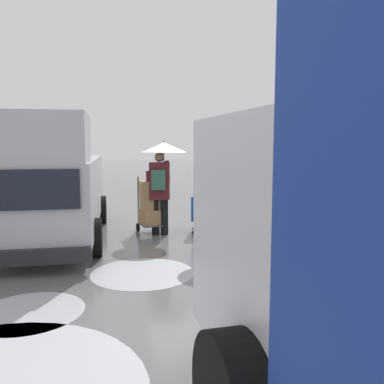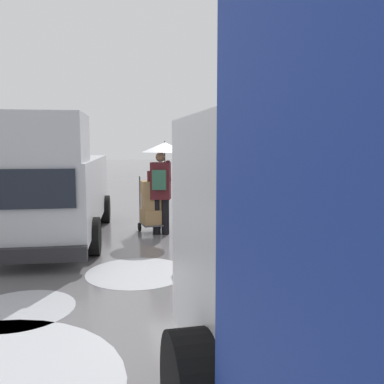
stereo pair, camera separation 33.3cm
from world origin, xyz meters
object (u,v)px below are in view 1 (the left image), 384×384
Objects in this scene: hand_dolly_boxes at (151,204)px; pedestrian_pink_side at (270,165)px; pedestrian_black_side at (162,166)px; pedestrian_white_side at (226,170)px; cargo_van_parked_right at (50,187)px; shopping_cart_vendor at (204,208)px.

pedestrian_pink_side is (-2.82, 0.31, 0.88)m from hand_dolly_boxes.
pedestrian_white_side is (-0.96, 1.70, 0.01)m from pedestrian_black_side.
cargo_van_parked_right is at bearing 2.05° from pedestrian_black_side.
pedestrian_white_side is (1.63, 1.58, 0.01)m from pedestrian_pink_side.
pedestrian_pink_side is at bearing 177.45° from pedestrian_black_side.
cargo_van_parked_right is 2.53× the size of pedestrian_white_side.
hand_dolly_boxes reaches higher than shopping_cart_vendor.
pedestrian_pink_side reaches higher than shopping_cart_vendor.
hand_dolly_boxes is 0.94m from pedestrian_black_side.
pedestrian_pink_side is 1.00× the size of pedestrian_white_side.
pedestrian_black_side reaches higher than shopping_cart_vendor.
hand_dolly_boxes is at bearing -9.00° from shopping_cart_vendor.
pedestrian_white_side is at bearing 44.18° from pedestrian_pink_side.
hand_dolly_boxes is at bearing -6.34° from pedestrian_pink_side.
pedestrian_black_side is at bearing -2.55° from pedestrian_pink_side.
pedestrian_black_side and pedestrian_white_side have the same top height.
pedestrian_white_side is (-3.37, 1.61, 0.41)m from cargo_van_parked_right.
hand_dolly_boxes is at bearing -57.87° from pedestrian_white_side.
pedestrian_white_side reaches higher than shopping_cart_vendor.
pedestrian_white_side is (0.04, 1.70, 1.02)m from shopping_cart_vendor.
shopping_cart_vendor is at bearing -91.31° from pedestrian_white_side.
shopping_cart_vendor is 1.41m from pedestrian_black_side.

